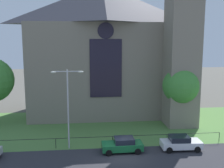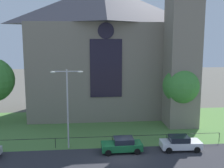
# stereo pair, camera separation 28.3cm
# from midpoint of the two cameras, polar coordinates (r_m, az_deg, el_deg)

# --- Properties ---
(ground) EXTENTS (160.00, 160.00, 0.00)m
(ground) POSITION_cam_midpoint_polar(r_m,az_deg,el_deg) (37.17, 0.45, -8.73)
(ground) COLOR #56544C
(road_asphalt) EXTENTS (120.00, 8.00, 0.01)m
(road_asphalt) POSITION_cam_midpoint_polar(r_m,az_deg,el_deg) (26.08, 3.32, -16.71)
(road_asphalt) COLOR #2D2D33
(road_asphalt) RESTS_ON ground
(grass_verge) EXTENTS (120.00, 20.00, 0.01)m
(grass_verge) POSITION_cam_midpoint_polar(r_m,az_deg,el_deg) (35.28, 0.79, -9.71)
(grass_verge) COLOR #517F3D
(grass_verge) RESTS_ON ground
(church_building) EXTENTS (23.20, 16.20, 26.00)m
(church_building) POSITION_cam_midpoint_polar(r_m,az_deg,el_deg) (42.05, -0.60, 7.57)
(church_building) COLOR gray
(church_building) RESTS_ON ground
(iron_railing) EXTENTS (24.57, 0.07, 1.13)m
(iron_railing) POSITION_cam_midpoint_polar(r_m,az_deg,el_deg) (29.72, 0.32, -11.41)
(iron_railing) COLOR black
(iron_railing) RESTS_ON ground
(tree_right_near) EXTENTS (4.79, 4.79, 7.99)m
(tree_right_near) POSITION_cam_midpoint_polar(r_m,az_deg,el_deg) (36.33, 14.71, -0.50)
(tree_right_near) COLOR #4C3823
(tree_right_near) RESTS_ON ground
(streetlamp_near) EXTENTS (3.37, 0.26, 8.50)m
(streetlamp_near) POSITION_cam_midpoint_polar(r_m,az_deg,el_deg) (28.31, -9.21, -3.21)
(streetlamp_near) COLOR #B2B2B7
(streetlamp_near) RESTS_ON ground
(parked_car_green) EXTENTS (4.23, 2.08, 1.51)m
(parked_car_green) POSITION_cam_midpoint_polar(r_m,az_deg,el_deg) (28.40, 2.45, -12.85)
(parked_car_green) COLOR #196033
(parked_car_green) RESTS_ON ground
(parked_car_white) EXTENTS (4.27, 2.17, 1.51)m
(parked_car_white) POSITION_cam_midpoint_polar(r_m,az_deg,el_deg) (29.80, 14.62, -12.08)
(parked_car_white) COLOR silver
(parked_car_white) RESTS_ON ground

